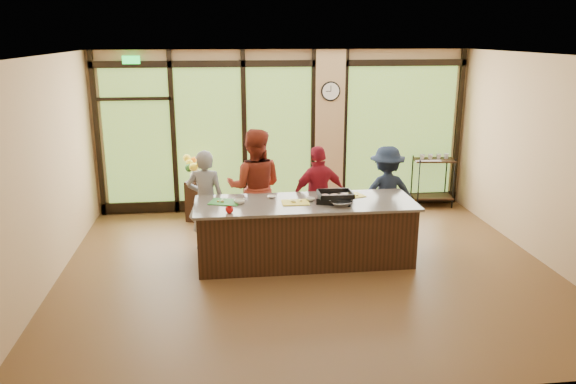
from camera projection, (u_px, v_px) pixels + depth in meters
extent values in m
plane|color=brown|center=(308.00, 269.00, 8.10)|extent=(7.00, 7.00, 0.00)
plane|color=white|center=(310.00, 55.00, 7.28)|extent=(7.00, 7.00, 0.00)
plane|color=tan|center=(284.00, 131.00, 10.55)|extent=(7.00, 0.00, 7.00)
plane|color=tan|center=(43.00, 175.00, 7.29)|extent=(0.00, 6.00, 6.00)
plane|color=tan|center=(548.00, 161.00, 8.09)|extent=(0.00, 6.00, 6.00)
cube|color=tan|center=(329.00, 131.00, 10.59)|extent=(0.55, 0.12, 3.00)
cube|color=black|center=(284.00, 63.00, 10.17)|extent=(6.90, 0.08, 0.12)
cube|color=black|center=(285.00, 202.00, 10.88)|extent=(6.90, 0.08, 0.20)
cube|color=#19D83F|center=(131.00, 60.00, 9.78)|extent=(0.30, 0.04, 0.14)
cube|color=#426624|center=(137.00, 137.00, 10.23)|extent=(1.20, 0.02, 2.50)
cube|color=#426624|center=(209.00, 136.00, 10.38)|extent=(1.20, 0.02, 2.50)
cube|color=#426624|center=(279.00, 134.00, 10.53)|extent=(1.20, 0.02, 2.50)
cube|color=#426624|center=(400.00, 132.00, 10.80)|extent=(2.10, 0.02, 2.50)
cube|color=black|center=(97.00, 136.00, 10.11)|extent=(0.08, 0.08, 3.00)
cube|color=black|center=(173.00, 134.00, 10.27)|extent=(0.08, 0.08, 3.00)
cube|color=black|center=(244.00, 133.00, 10.42)|extent=(0.08, 0.08, 3.00)
cube|color=black|center=(313.00, 131.00, 10.57)|extent=(0.08, 0.08, 3.00)
cube|color=black|center=(345.00, 131.00, 10.64)|extent=(0.08, 0.08, 3.00)
cube|color=black|center=(458.00, 128.00, 10.90)|extent=(0.08, 0.08, 3.00)
cube|color=black|center=(305.00, 233.00, 8.26)|extent=(3.10, 1.00, 0.88)
cube|color=#6F675C|center=(305.00, 203.00, 8.14)|extent=(3.20, 1.10, 0.04)
cylinder|color=black|center=(331.00, 91.00, 10.32)|extent=(0.36, 0.04, 0.36)
cylinder|color=white|center=(331.00, 91.00, 10.31)|extent=(0.31, 0.01, 0.31)
cube|color=black|center=(331.00, 89.00, 10.29)|extent=(0.01, 0.00, 0.11)
cube|color=black|center=(328.00, 91.00, 10.30)|extent=(0.09, 0.00, 0.01)
imported|color=gray|center=(206.00, 200.00, 8.67)|extent=(0.63, 0.46, 1.58)
imported|color=maroon|center=(255.00, 187.00, 8.86)|extent=(1.01, 0.85, 1.87)
imported|color=maroon|center=(319.00, 196.00, 8.89)|extent=(1.01, 0.63, 1.60)
imported|color=#172033|center=(386.00, 193.00, 9.10)|extent=(1.00, 0.58, 1.55)
cube|color=black|center=(335.00, 199.00, 8.12)|extent=(0.59, 0.52, 0.09)
imported|color=silver|center=(341.00, 203.00, 7.94)|extent=(0.36, 0.36, 0.08)
cube|color=#328934|center=(225.00, 202.00, 8.11)|extent=(0.51, 0.44, 0.01)
cube|color=yellow|center=(295.00, 202.00, 8.09)|extent=(0.39, 0.29, 0.01)
cube|color=yellow|center=(351.00, 196.00, 8.43)|extent=(0.43, 0.38, 0.01)
imported|color=silver|center=(239.00, 202.00, 8.06)|extent=(0.22, 0.22, 0.05)
imported|color=silver|center=(310.00, 199.00, 8.19)|extent=(0.15, 0.15, 0.04)
imported|color=silver|center=(272.00, 197.00, 8.33)|extent=(0.17, 0.17, 0.03)
imported|color=red|center=(229.00, 210.00, 7.62)|extent=(0.12, 0.12, 0.09)
cube|color=black|center=(198.00, 200.00, 10.13)|extent=(0.48, 0.48, 0.74)
imported|color=#91734F|center=(197.00, 174.00, 10.00)|extent=(0.27, 0.27, 0.26)
cube|color=black|center=(431.00, 196.00, 11.00)|extent=(0.81, 0.53, 0.03)
cube|color=black|center=(434.00, 160.00, 10.80)|extent=(0.81, 0.53, 0.03)
cylinder|color=black|center=(419.00, 185.00, 10.69)|extent=(0.03, 0.03, 0.98)
cylinder|color=black|center=(454.00, 184.00, 10.78)|extent=(0.03, 0.03, 0.98)
cylinder|color=black|center=(412.00, 180.00, 11.07)|extent=(0.03, 0.03, 0.98)
cylinder|color=black|center=(446.00, 179.00, 11.15)|extent=(0.03, 0.03, 0.98)
imported|color=silver|center=(422.00, 157.00, 10.76)|extent=(0.12, 0.12, 0.10)
imported|color=silver|center=(430.00, 157.00, 10.78)|extent=(0.12, 0.12, 0.10)
imported|color=silver|center=(439.00, 156.00, 10.80)|extent=(0.12, 0.12, 0.10)
imported|color=silver|center=(446.00, 156.00, 10.81)|extent=(0.12, 0.12, 0.10)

